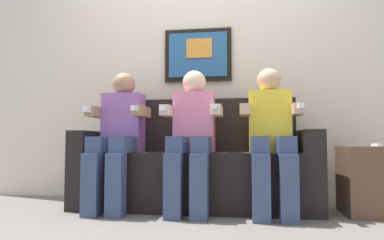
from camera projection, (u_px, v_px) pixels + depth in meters
name	position (u px, v px, depth m)	size (l,w,h in m)	color
ground_plane	(189.00, 216.00, 2.53)	(5.61, 5.61, 0.00)	#66605B
back_wall_assembly	(201.00, 61.00, 3.37)	(4.32, 0.10, 2.60)	beige
couch	(195.00, 169.00, 2.88)	(1.92, 0.58, 0.90)	black
person_on_left	(118.00, 133.00, 2.82)	(0.46, 0.56, 1.11)	#8C59A5
person_in_middle	(192.00, 132.00, 2.73)	(0.46, 0.56, 1.11)	pink
person_on_right	(271.00, 132.00, 2.64)	(0.46, 0.56, 1.11)	yellow
side_table_right	(371.00, 181.00, 2.57)	(0.40, 0.40, 0.50)	brown
spare_remote_on_table	(377.00, 145.00, 2.48)	(0.04, 0.13, 0.02)	white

